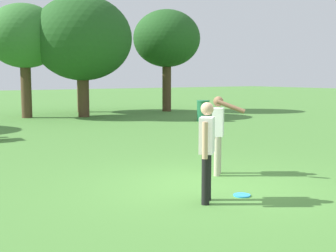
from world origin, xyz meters
TOP-DOWN VIEW (x-y plane):
  - ground_plane at (0.00, 0.00)m, footprint 120.00×120.00m
  - person_thrower at (0.73, 0.71)m, footprint 0.47×0.84m
  - person_catcher at (-0.76, -0.75)m, footprint 0.46×0.46m
  - frisbee at (-0.01, -0.80)m, footprint 0.29×0.29m
  - trash_can_beside_table at (7.30, 9.56)m, footprint 0.59×0.59m
  - tree_far_right at (1.08, 15.75)m, footprint 3.66×3.66m
  - tree_slender_mid at (3.63, 14.65)m, footprint 4.94×4.94m
  - tree_back_left at (4.77, 17.60)m, footprint 3.89×3.89m
  - tree_back_right at (9.12, 15.31)m, footprint 3.87×3.87m

SIDE VIEW (x-z plane):
  - ground_plane at x=0.00m, z-range 0.00..0.00m
  - frisbee at x=-0.01m, z-range 0.00..0.03m
  - trash_can_beside_table at x=7.30m, z-range 0.00..0.96m
  - person_catcher at x=-0.76m, z-range 0.12..1.76m
  - person_thrower at x=0.73m, z-range 0.14..1.78m
  - tree_back_left at x=4.77m, z-range 0.93..6.17m
  - tree_slender_mid at x=3.63m, z-range 0.90..6.93m
  - tree_far_right at x=1.08m, z-range 1.18..6.73m
  - tree_back_right at x=9.12m, z-range 1.24..7.11m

